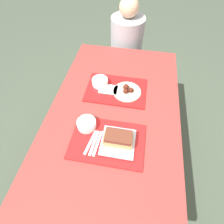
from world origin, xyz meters
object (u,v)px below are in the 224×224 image
Objects in this scene: tray_near at (108,141)px; wings_plate_far at (127,91)px; bowl_coleslaw_near at (87,124)px; brisket_sandwich_plate at (118,140)px; tray_far at (116,90)px; bowl_coleslaw_far at (100,82)px; person_seated_across at (127,38)px.

wings_plate_far is at bearing 81.60° from tray_near.
wings_plate_far reaches higher than tray_near.
brisket_sandwich_plate reaches higher than bowl_coleslaw_near.
brisket_sandwich_plate is (0.22, -0.09, 0.01)m from bowl_coleslaw_near.
tray_far is 0.14m from bowl_coleslaw_far.
bowl_coleslaw_far is at bearing 168.42° from wings_plate_far.
brisket_sandwich_plate is (0.08, -0.45, 0.05)m from tray_far.
wings_plate_far is (0.06, 0.43, 0.02)m from tray_near.
brisket_sandwich_plate reaches higher than tray_far.
tray_far is 0.46m from brisket_sandwich_plate.
tray_near is 0.44m from wings_plate_far.
bowl_coleslaw_near is 1.16m from person_seated_across.
wings_plate_far is at bearing -83.01° from person_seated_across.
person_seated_across reaches higher than tray_far.
person_seated_across is at bearing 84.09° from bowl_coleslaw_near.
brisket_sandwich_plate is 0.44m from wings_plate_far.
tray_near is at bearing 176.11° from brisket_sandwich_plate.
brisket_sandwich_plate is at bearing -65.68° from bowl_coleslaw_far.
wings_plate_far is at bearing 89.85° from brisket_sandwich_plate.
tray_far is 3.71× the size of bowl_coleslaw_near.
tray_far is 0.79m from person_seated_across.
wings_plate_far reaches higher than bowl_coleslaw_near.
tray_near is at bearing -27.60° from bowl_coleslaw_near.
tray_far is 2.16× the size of wings_plate_far.
bowl_coleslaw_near is (-0.13, -0.36, 0.03)m from tray_far.
brisket_sandwich_plate is 0.97× the size of wings_plate_far.
bowl_coleslaw_near is at bearing -95.91° from person_seated_across.
wings_plate_far is (0.09, -0.01, 0.02)m from tray_far.
bowl_coleslaw_near is 0.18× the size of person_seated_across.
brisket_sandwich_plate is at bearing -3.89° from tray_near.
tray_far is 0.09m from wings_plate_far.
wings_plate_far is at bearing 58.06° from bowl_coleslaw_near.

